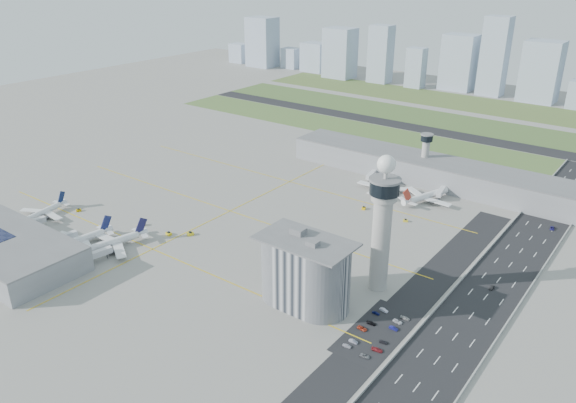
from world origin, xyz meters
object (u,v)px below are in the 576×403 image
Objects in this scene: secondary_tower at (425,153)px; car_lot_8 at (384,342)px; car_lot_10 at (398,322)px; airplane_far_b at (429,192)px; car_lot_1 at (353,341)px; jet_bridge_near_0 at (20,228)px; jet_bridge_near_2 at (86,261)px; jet_bridge_far_0 at (374,173)px; tug_0 at (79,210)px; jet_bridge_far_1 at (443,190)px; car_lot_6 at (365,356)px; car_hw_4 at (552,190)px; tug_1 at (142,224)px; car_lot_9 at (394,328)px; control_tower at (382,219)px; tug_3 at (190,233)px; car_lot_4 at (376,313)px; jet_bridge_near_1 at (51,243)px; tug_4 at (364,208)px; airplane_far_a at (386,181)px; tug_5 at (406,220)px; car_lot_3 at (371,323)px; car_lot_0 at (347,346)px; airplane_near_a at (40,210)px; car_lot_2 at (362,328)px; admin_building at (305,272)px; car_hw_2 at (552,228)px; car_lot_11 at (405,318)px; airplane_near_c at (108,239)px; car_lot_7 at (377,350)px; car_hw_1 at (492,288)px; car_lot_5 at (384,310)px; airplane_near_b at (74,237)px.

car_lot_8 is at bearing -70.18° from secondary_tower.
car_lot_8 is 0.82× the size of car_lot_10.
car_lot_1 is (35.47, -150.32, -5.39)m from airplane_far_b.
jet_bridge_near_0 and jet_bridge_near_2 have the same top height.
jet_bridge_far_0 is 194.20m from tug_0.
secondary_tower is at bearing -139.29° from jet_bridge_far_1.
jet_bridge_far_1 is 175.43m from car_lot_6.
airplane_far_b is 161.36m from car_lot_6.
secondary_tower is 84.54m from car_hw_4.
tug_1 is at bearing -120.41° from secondary_tower.
car_lot_9 is at bearing -142.37° from airplane_far_b.
tug_3 is at bearing -172.26° from control_tower.
car_lot_10 is (10.24, -0.00, -0.00)m from car_lot_4.
jet_bridge_near_1 is (30.00, 0.00, 0.00)m from jet_bridge_near_0.
tug_4 reaches higher than car_hw_4.
car_lot_8 is (9.81, 6.83, -0.02)m from car_lot_1.
airplane_far_a is 48.45m from tug_5.
car_lot_6 is (8.29, -19.88, -0.04)m from car_lot_3.
tug_5 is 0.76× the size of car_lot_0.
airplane_near_a is 8.54× the size of car_lot_2.
admin_building reaches higher than car_lot_9.
jet_bridge_far_1 is 3.80× the size of car_lot_1.
jet_bridge_near_0 is at bearing 103.55° from car_lot_9.
jet_bridge_near_2 is (-101.52, -177.50, -3.14)m from airplane_far_b.
airplane_near_a is 246.94m from jet_bridge_far_1.
car_lot_9 is (128.67, -9.86, -0.37)m from tug_3.
tug_4 is 0.64× the size of car_hw_2.
car_lot_2 is at bearing 69.11° from car_lot_8.
tug_1 is at bearing 75.58° from car_lot_6.
tug_4 is 112.57m from car_lot_11.
airplane_near_c is 9.74× the size of car_lot_7.
admin_building is 13.81× the size of tug_4.
jet_bridge_near_0 is (-185.00, -69.00, -32.19)m from control_tower.
secondary_tower is at bearing 125.78° from car_hw_1.
jet_bridge_near_1 is at bearing 103.88° from car_lot_11.
admin_building is 0.96× the size of airplane_far_a.
car_lot_11 is (9.97, 0.24, -0.07)m from car_lot_5.
tug_3 is 0.94× the size of car_lot_1.
tug_1 is at bearing 176.53° from admin_building.
tug_5 is 96.28m from car_lot_4.
secondary_tower is 170.50m from car_lot_11.
jet_bridge_near_0 reaches higher than car_lot_11.
tug_0 is 206.68m from car_lot_7.
car_lot_3 is at bearing 108.98° from airplane_near_b.
jet_bridge_near_2 is at bearing 176.95° from tug_0.
car_hw_4 is at bearing -32.40° from jet_bridge_near_0.
car_hw_4 is at bearing -68.84° from airplane_far_a.
admin_building is 119.80m from tug_1.
jet_bridge_far_0 is 55.53m from tug_4.
jet_bridge_near_2 is 1.00× the size of jet_bridge_far_0.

